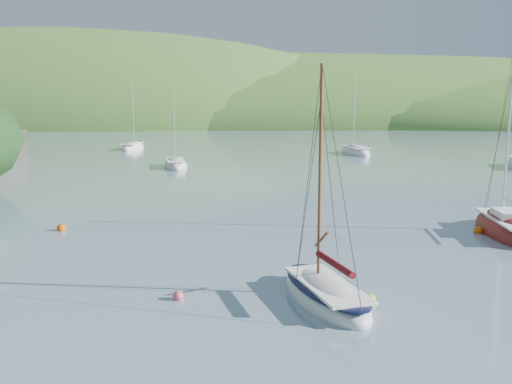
{
  "coord_description": "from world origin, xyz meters",
  "views": [
    {
      "loc": [
        1.06,
        -19.31,
        6.99
      ],
      "look_at": [
        1.3,
        8.0,
        2.6
      ],
      "focal_mm": 40.0,
      "sensor_mm": 36.0,
      "label": 1
    }
  ],
  "objects_px": {
    "distant_sloop_b": "(355,153)",
    "distant_sloop_c": "(133,148)",
    "sloop_red": "(508,230)",
    "distant_sloop_a": "(175,166)",
    "daysailer_white": "(326,294)"
  },
  "relations": [
    {
      "from": "distant_sloop_a",
      "to": "distant_sloop_b",
      "type": "xyz_separation_m",
      "value": [
        21.89,
        14.89,
        0.02
      ]
    },
    {
      "from": "distant_sloop_a",
      "to": "distant_sloop_c",
      "type": "xyz_separation_m",
      "value": [
        -9.14,
        22.56,
        0.01
      ]
    },
    {
      "from": "daysailer_white",
      "to": "distant_sloop_c",
      "type": "distance_m",
      "value": 66.52
    },
    {
      "from": "sloop_red",
      "to": "distant_sloop_a",
      "type": "height_order",
      "value": "sloop_red"
    },
    {
      "from": "distant_sloop_b",
      "to": "distant_sloop_c",
      "type": "relative_size",
      "value": 1.12
    },
    {
      "from": "daysailer_white",
      "to": "distant_sloop_b",
      "type": "xyz_separation_m",
      "value": [
        11.21,
        55.83,
        -0.01
      ]
    },
    {
      "from": "distant_sloop_b",
      "to": "distant_sloop_c",
      "type": "xyz_separation_m",
      "value": [
        -31.03,
        7.67,
        -0.02
      ]
    },
    {
      "from": "distant_sloop_b",
      "to": "distant_sloop_c",
      "type": "distance_m",
      "value": 31.96
    },
    {
      "from": "daysailer_white",
      "to": "distant_sloop_c",
      "type": "height_order",
      "value": "distant_sloop_c"
    },
    {
      "from": "daysailer_white",
      "to": "sloop_red",
      "type": "relative_size",
      "value": 0.82
    },
    {
      "from": "daysailer_white",
      "to": "distant_sloop_b",
      "type": "bearing_deg",
      "value": 62.61
    },
    {
      "from": "distant_sloop_c",
      "to": "distant_sloop_b",
      "type": "bearing_deg",
      "value": -8.81
    },
    {
      "from": "distant_sloop_a",
      "to": "distant_sloop_c",
      "type": "relative_size",
      "value": 0.94
    },
    {
      "from": "sloop_red",
      "to": "distant_sloop_c",
      "type": "distance_m",
      "value": 61.71
    },
    {
      "from": "distant_sloop_a",
      "to": "distant_sloop_b",
      "type": "bearing_deg",
      "value": 23.66
    }
  ]
}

